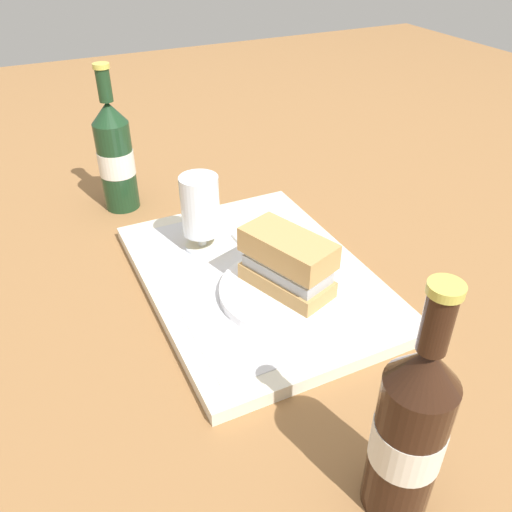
% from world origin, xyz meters
% --- Properties ---
extents(ground_plane, '(3.00, 3.00, 0.00)m').
position_xyz_m(ground_plane, '(0.00, 0.00, 0.00)').
color(ground_plane, olive).
extents(tray, '(0.44, 0.32, 0.02)m').
position_xyz_m(tray, '(0.00, 0.00, 0.01)').
color(tray, beige).
rests_on(tray, ground_plane).
extents(placemat, '(0.38, 0.27, 0.00)m').
position_xyz_m(placemat, '(0.00, 0.00, 0.02)').
color(placemat, silver).
rests_on(placemat, tray).
extents(plate, '(0.19, 0.19, 0.01)m').
position_xyz_m(plate, '(-0.07, -0.01, 0.03)').
color(plate, white).
rests_on(plate, placemat).
extents(sandwich, '(0.14, 0.10, 0.08)m').
position_xyz_m(sandwich, '(-0.07, -0.01, 0.08)').
color(sandwich, tan).
rests_on(sandwich, plate).
extents(beer_glass, '(0.06, 0.06, 0.12)m').
position_xyz_m(beer_glass, '(0.10, 0.05, 0.09)').
color(beer_glass, silver).
rests_on(beer_glass, placemat).
extents(napkin_folded, '(0.09, 0.07, 0.01)m').
position_xyz_m(napkin_folded, '(0.06, -0.04, 0.02)').
color(napkin_folded, white).
rests_on(napkin_folded, placemat).
extents(beer_bottle, '(0.07, 0.07, 0.27)m').
position_xyz_m(beer_bottle, '(0.33, 0.12, 0.10)').
color(beer_bottle, '#19381E').
rests_on(beer_bottle, ground_plane).
extents(second_bottle, '(0.07, 0.07, 0.27)m').
position_xyz_m(second_bottle, '(-0.38, 0.03, 0.10)').
color(second_bottle, black).
rests_on(second_bottle, ground_plane).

